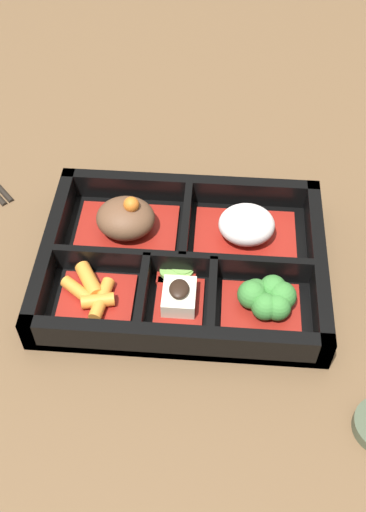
% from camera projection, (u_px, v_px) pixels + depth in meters
% --- Properties ---
extents(ground_plane, '(3.00, 3.00, 0.00)m').
position_uv_depth(ground_plane, '(183.00, 271.00, 0.64)').
color(ground_plane, brown).
extents(bento_base, '(0.29, 0.22, 0.01)m').
position_uv_depth(bento_base, '(183.00, 268.00, 0.64)').
color(bento_base, black).
rests_on(bento_base, ground_plane).
extents(bento_rim, '(0.29, 0.22, 0.04)m').
position_uv_depth(bento_rim, '(183.00, 261.00, 0.63)').
color(bento_rim, black).
rests_on(bento_rim, ground_plane).
extents(bowl_stew, '(0.11, 0.08, 0.05)m').
position_uv_depth(bowl_stew, '(126.00, 221.00, 0.65)').
color(bowl_stew, maroon).
rests_on(bowl_stew, bento_base).
extents(bowl_rice, '(0.11, 0.08, 0.04)m').
position_uv_depth(bowl_rice, '(246.00, 228.00, 0.64)').
color(bowl_rice, maroon).
rests_on(bowl_rice, bento_base).
extents(bowl_carrots, '(0.08, 0.07, 0.02)m').
position_uv_depth(bowl_carrots, '(94.00, 295.00, 0.60)').
color(bowl_carrots, maroon).
rests_on(bowl_carrots, bento_base).
extents(bowl_tofu, '(0.05, 0.06, 0.03)m').
position_uv_depth(bowl_tofu, '(177.00, 298.00, 0.59)').
color(bowl_tofu, maroon).
rests_on(bowl_tofu, bento_base).
extents(bowl_greens, '(0.08, 0.06, 0.03)m').
position_uv_depth(bowl_greens, '(266.00, 299.00, 0.59)').
color(bowl_greens, maroon).
rests_on(bowl_greens, bento_base).
extents(bowl_pickles, '(0.04, 0.04, 0.01)m').
position_uv_depth(bowl_pickles, '(177.00, 270.00, 0.62)').
color(bowl_pickles, maroon).
rests_on(bowl_pickles, bento_base).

